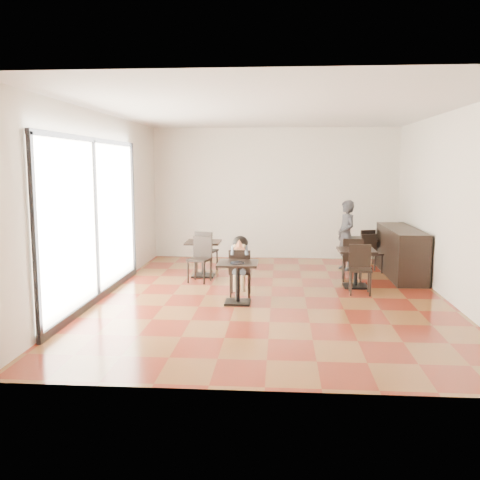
# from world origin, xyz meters

# --- Properties ---
(floor) EXTENTS (6.00, 8.00, 0.01)m
(floor) POSITION_xyz_m (0.00, 0.00, 0.00)
(floor) COLOR brown
(floor) RESTS_ON ground
(ceiling) EXTENTS (6.00, 8.00, 0.01)m
(ceiling) POSITION_xyz_m (0.00, 0.00, 3.20)
(ceiling) COLOR silver
(ceiling) RESTS_ON floor
(wall_back) EXTENTS (6.00, 0.01, 3.20)m
(wall_back) POSITION_xyz_m (0.00, 4.00, 1.60)
(wall_back) COLOR beige
(wall_back) RESTS_ON floor
(wall_front) EXTENTS (6.00, 0.01, 3.20)m
(wall_front) POSITION_xyz_m (0.00, -4.00, 1.60)
(wall_front) COLOR beige
(wall_front) RESTS_ON floor
(wall_left) EXTENTS (0.01, 8.00, 3.20)m
(wall_left) POSITION_xyz_m (-3.00, 0.00, 1.60)
(wall_left) COLOR beige
(wall_left) RESTS_ON floor
(wall_right) EXTENTS (0.01, 8.00, 3.20)m
(wall_right) POSITION_xyz_m (3.00, 0.00, 1.60)
(wall_right) COLOR beige
(wall_right) RESTS_ON floor
(storefront_window) EXTENTS (0.04, 4.50, 2.60)m
(storefront_window) POSITION_xyz_m (-2.97, -0.50, 1.40)
(storefront_window) COLOR white
(storefront_window) RESTS_ON floor
(child_table) EXTENTS (0.66, 0.66, 0.70)m
(child_table) POSITION_xyz_m (-0.55, -0.53, 0.35)
(child_table) COLOR black
(child_table) RESTS_ON floor
(child_chair) EXTENTS (0.38, 0.38, 0.84)m
(child_chair) POSITION_xyz_m (-0.55, 0.02, 0.42)
(child_chair) COLOR black
(child_chair) RESTS_ON floor
(child) EXTENTS (0.38, 0.53, 1.05)m
(child) POSITION_xyz_m (-0.55, 0.02, 0.53)
(child) COLOR slate
(child) RESTS_ON child_chair
(plate) EXTENTS (0.24, 0.24, 0.01)m
(plate) POSITION_xyz_m (-0.55, -0.63, 0.70)
(plate) COLOR black
(plate) RESTS_ON child_table
(pizza_slice) EXTENTS (0.24, 0.19, 0.06)m
(pizza_slice) POSITION_xyz_m (-0.55, -0.17, 0.91)
(pizza_slice) COLOR tan
(pizza_slice) RESTS_ON child
(adult_patron) EXTENTS (0.52, 0.65, 1.54)m
(adult_patron) POSITION_xyz_m (1.59, 2.55, 0.77)
(adult_patron) COLOR #36363B
(adult_patron) RESTS_ON floor
(cafe_table_mid) EXTENTS (0.73, 0.73, 0.72)m
(cafe_table_mid) POSITION_xyz_m (1.57, 0.85, 0.36)
(cafe_table_mid) COLOR black
(cafe_table_mid) RESTS_ON floor
(cafe_table_left) EXTENTS (0.85, 0.85, 0.74)m
(cafe_table_left) POSITION_xyz_m (-1.44, 1.62, 0.37)
(cafe_table_left) COLOR black
(cafe_table_left) RESTS_ON floor
(cafe_table_back) EXTENTS (0.80, 0.80, 0.67)m
(cafe_table_back) POSITION_xyz_m (1.98, 2.85, 0.34)
(cafe_table_back) COLOR black
(cafe_table_back) RESTS_ON floor
(chair_mid_a) EXTENTS (0.42, 0.42, 0.87)m
(chair_mid_a) POSITION_xyz_m (1.57, 1.40, 0.44)
(chair_mid_a) COLOR black
(chair_mid_a) RESTS_ON floor
(chair_mid_b) EXTENTS (0.42, 0.42, 0.87)m
(chair_mid_b) POSITION_xyz_m (1.57, 0.30, 0.44)
(chair_mid_b) COLOR black
(chair_mid_b) RESTS_ON floor
(chair_left_a) EXTENTS (0.49, 0.49, 0.88)m
(chair_left_a) POSITION_xyz_m (-1.44, 2.17, 0.44)
(chair_left_a) COLOR black
(chair_left_a) RESTS_ON floor
(chair_left_b) EXTENTS (0.49, 0.49, 0.88)m
(chair_left_b) POSITION_xyz_m (-1.44, 1.07, 0.44)
(chair_left_b) COLOR black
(chair_left_b) RESTS_ON floor
(chair_back_a) EXTENTS (0.46, 0.46, 0.81)m
(chair_back_a) POSITION_xyz_m (2.12, 3.40, 0.40)
(chair_back_a) COLOR black
(chair_back_a) RESTS_ON floor
(chair_back_b) EXTENTS (0.46, 0.46, 0.81)m
(chair_back_b) POSITION_xyz_m (2.12, 2.30, 0.40)
(chair_back_b) COLOR black
(chair_back_b) RESTS_ON floor
(service_counter) EXTENTS (0.60, 2.40, 1.00)m
(service_counter) POSITION_xyz_m (2.65, 2.00, 0.50)
(service_counter) COLOR black
(service_counter) RESTS_ON floor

